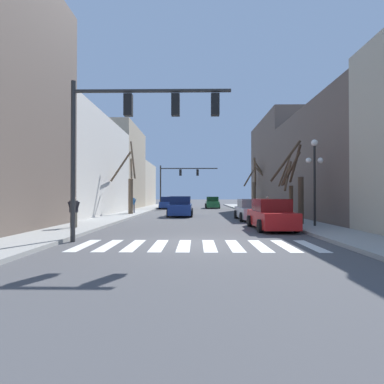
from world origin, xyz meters
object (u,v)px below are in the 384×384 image
object	(u,v)px
car_parked_left_mid	(173,202)
car_parked_left_near	(181,207)
car_parked_right_far	(271,215)
street_tree_right_near	(297,187)
car_parked_left_far	(212,203)
car_parked_right_near	(168,203)
pedestrian_on_right_sidewalk	(74,209)
pedestrian_crossing_street	(267,203)
car_at_intersection	(250,210)
pedestrian_waiting_at_curb	(133,202)
traffic_signal_near	(131,123)
traffic_signal_far	(178,177)
street_tree_right_mid	(130,186)
street_lamp_right_corner	(315,165)
street_tree_left_far	(289,192)
street_tree_right_far	(256,185)

from	to	relation	value
car_parked_left_mid	car_parked_left_near	distance (m)	22.76
car_parked_right_far	street_tree_right_near	size ratio (longest dim) A/B	0.95
car_parked_left_far	street_tree_right_near	xyz separation A→B (m)	(3.69, -24.08, 1.56)
car_parked_right_near	pedestrian_on_right_sidewalk	size ratio (longest dim) A/B	2.97
car_parked_right_far	pedestrian_crossing_street	size ratio (longest dim) A/B	2.95
car_parked_left_far	car_at_intersection	world-z (taller)	car_parked_left_far
car_parked_left_near	pedestrian_waiting_at_curb	bearing A→B (deg)	-115.58
traffic_signal_near	traffic_signal_far	size ratio (longest dim) A/B	0.81
street_tree_right_mid	street_lamp_right_corner	bearing A→B (deg)	-39.70
car_parked_left_far	pedestrian_crossing_street	size ratio (longest dim) A/B	2.70
traffic_signal_far	street_tree_right_near	size ratio (longest dim) A/B	1.57
car_parked_left_mid	pedestrian_waiting_at_curb	world-z (taller)	pedestrian_waiting_at_curb
traffic_signal_far	street_lamp_right_corner	bearing A→B (deg)	-69.26
traffic_signal_far	car_parked_right_far	bearing A→B (deg)	-74.99
car_parked_left_mid	car_parked_left_far	distance (m)	9.00
car_parked_left_mid	traffic_signal_near	bearing A→B (deg)	-177.98
car_parked_left_far	pedestrian_waiting_at_curb	bearing A→B (deg)	149.08
car_parked_right_near	car_parked_left_near	bearing A→B (deg)	-170.12
street_tree_left_far	pedestrian_on_right_sidewalk	bearing A→B (deg)	-162.47
car_at_intersection	car_parked_right_near	bearing A→B (deg)	22.92
car_parked_right_near	street_tree_right_mid	bearing A→B (deg)	171.63
pedestrian_crossing_street	street_tree_right_mid	distance (m)	12.52
car_at_intersection	street_tree_left_far	xyz separation A→B (m)	(1.99, -2.72, 1.29)
traffic_signal_far	car_parked_left_mid	distance (m)	9.55
traffic_signal_near	street_tree_right_near	bearing A→B (deg)	36.38
street_lamp_right_corner	street_tree_right_far	bearing A→B (deg)	88.55
car_parked_left_mid	pedestrian_waiting_at_curb	distance (m)	20.52
pedestrian_waiting_at_curb	street_tree_right_far	size ratio (longest dim) A/B	0.27
car_parked_right_far	car_parked_left_near	bearing A→B (deg)	28.08
street_lamp_right_corner	pedestrian_on_right_sidewalk	world-z (taller)	street_lamp_right_corner
street_tree_right_near	street_tree_right_far	world-z (taller)	street_tree_right_far
pedestrian_waiting_at_curb	street_tree_left_far	bearing A→B (deg)	137.57
traffic_signal_near	street_tree_right_near	world-z (taller)	traffic_signal_near
car_parked_left_far	car_at_intersection	xyz separation A→B (m)	(1.72, -19.91, -0.03)
street_lamp_right_corner	car_parked_left_mid	bearing A→B (deg)	107.64
car_parked_left_mid	pedestrian_on_right_sidewalk	world-z (taller)	pedestrian_on_right_sidewalk
street_lamp_right_corner	car_parked_right_far	xyz separation A→B (m)	(-2.47, -0.41, -2.69)
traffic_signal_far	car_parked_left_far	bearing A→B (deg)	24.27
traffic_signal_near	traffic_signal_far	xyz separation A→B (m)	(0.07, 28.18, -0.36)
car_parked_right_far	street_tree_left_far	world-z (taller)	street_tree_left_far
pedestrian_waiting_at_curb	traffic_signal_far	bearing A→B (deg)	-112.74
pedestrian_on_right_sidewalk	street_tree_left_far	world-z (taller)	street_tree_left_far
street_lamp_right_corner	pedestrian_crossing_street	bearing A→B (deg)	89.73
street_lamp_right_corner	pedestrian_on_right_sidewalk	size ratio (longest dim) A/B	2.88
pedestrian_crossing_street	street_tree_right_mid	size ratio (longest dim) A/B	0.24
traffic_signal_near	car_parked_left_near	world-z (taller)	traffic_signal_near
street_lamp_right_corner	street_tree_left_far	world-z (taller)	street_lamp_right_corner
traffic_signal_near	car_parked_right_far	xyz separation A→B (m)	(6.45, 4.40, -3.85)
car_parked_right_far	pedestrian_waiting_at_curb	xyz separation A→B (m)	(-9.94, 12.16, 0.37)
street_lamp_right_corner	traffic_signal_near	bearing A→B (deg)	-151.67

